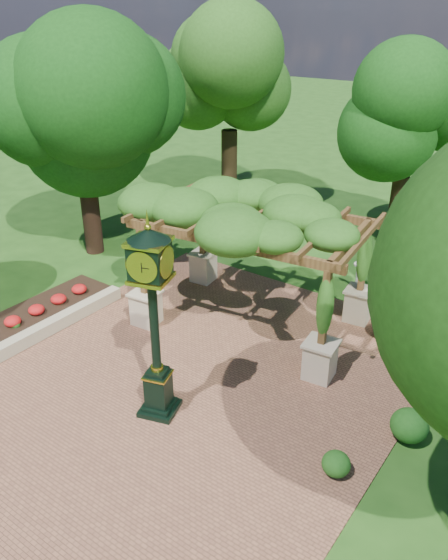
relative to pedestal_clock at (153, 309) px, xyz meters
The scene contains 13 objects.
ground 2.77m from the pedestal_clock, 123.34° to the left, with size 120.00×120.00×0.00m, color #1E4714.
brick_plaza 3.03m from the pedestal_clock, 98.97° to the left, with size 10.00×12.00×0.04m, color brown.
border_wall 5.50m from the pedestal_clock, behind, with size 0.35×5.00×0.40m, color #C6B793.
flower_bed 6.31m from the pedestal_clock, behind, with size 1.50×5.00×0.36m, color red.
pedestal_clock is the anchor object (origin of this frame).
pergola 4.64m from the pedestal_clock, 95.69° to the left, with size 6.58×4.55×3.89m.
sundial 8.86m from the pedestal_clock, 81.83° to the left, with size 0.60×0.60×0.90m.
shrub_front 4.83m from the pedestal_clock, ahead, with size 0.58×0.58×0.52m, color #1F5117.
shrub_mid 5.98m from the pedestal_clock, 26.25° to the left, with size 0.81×0.81×0.73m, color #1C4F16.
shrub_back 7.18m from the pedestal_clock, 63.07° to the left, with size 0.74×0.74×0.66m, color #32671D.
tree_west_near 10.20m from the pedestal_clock, 146.34° to the left, with size 4.58×4.58×7.90m.
tree_west_far 15.73m from the pedestal_clock, 119.45° to the left, with size 4.42×4.42×8.62m.
tree_north 13.10m from the pedestal_clock, 86.95° to the left, with size 4.11×4.11×6.92m.
Camera 1 is at (7.20, -7.46, 8.39)m, focal length 35.00 mm.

